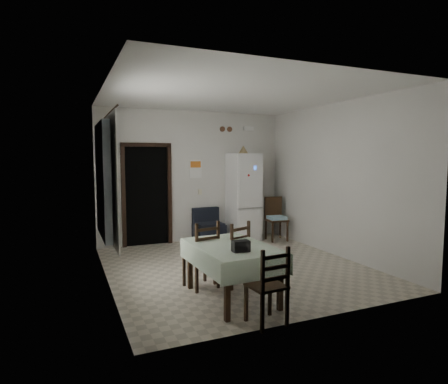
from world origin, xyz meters
name	(u,v)px	position (x,y,z in m)	size (l,w,h in m)	color
ground	(235,267)	(0.00, 0.00, 0.00)	(4.50, 4.50, 0.00)	#ACA38D
ceiling	(236,95)	(0.00, 0.00, 2.90)	(4.20, 4.50, 0.02)	white
wall_back	(193,176)	(0.00, 2.25, 1.45)	(4.20, 0.02, 2.90)	silver
wall_front	(319,195)	(0.00, -2.25, 1.45)	(4.20, 0.02, 2.90)	silver
wall_left	(106,186)	(-2.10, 0.00, 1.45)	(0.02, 4.50, 2.90)	silver
wall_right	(336,180)	(2.10, 0.00, 1.45)	(0.02, 4.50, 2.90)	silver
doorway	(145,195)	(-1.05, 2.45, 1.06)	(1.06, 0.52, 2.22)	black
window_recess	(103,180)	(-2.15, -0.20, 1.55)	(0.10, 1.20, 1.60)	silver
curtain	(111,180)	(-2.04, -0.20, 1.55)	(0.02, 1.45, 1.85)	silver
curtain_rod	(110,112)	(-2.03, -0.20, 2.50)	(0.02, 0.02, 1.60)	black
calendar	(196,169)	(0.05, 2.24, 1.62)	(0.28, 0.02, 0.40)	white
calendar_image	(196,164)	(0.05, 2.23, 1.72)	(0.24, 0.01, 0.14)	orange
light_switch	(200,192)	(0.15, 2.24, 1.10)	(0.08, 0.02, 0.12)	beige
vent_left	(222,129)	(0.70, 2.23, 2.52)	(0.12, 0.12, 0.03)	brown
vent_right	(230,129)	(0.88, 2.23, 2.52)	(0.12, 0.12, 0.03)	brown
emergency_light	(248,128)	(1.35, 2.21, 2.55)	(0.25, 0.07, 0.09)	white
fridge	(244,197)	(1.10, 1.93, 0.98)	(0.64, 0.64, 1.96)	white
tan_cone	(243,150)	(1.06, 1.88, 2.05)	(0.21, 0.21, 0.18)	tan
navy_seat	(209,226)	(0.25, 1.93, 0.38)	(0.62, 0.60, 0.75)	black
corner_chair	(277,219)	(1.73, 1.51, 0.49)	(0.42, 0.42, 0.98)	black
dining_table	(232,272)	(-0.65, -1.29, 0.36)	(0.92, 1.39, 0.72)	#9EB298
black_bag	(241,246)	(-0.69, -1.65, 0.79)	(0.21, 0.13, 0.14)	black
dining_chair_far_left	(201,254)	(-0.88, -0.71, 0.49)	(0.42, 0.42, 0.98)	black
dining_chair_far_right	(232,253)	(-0.43, -0.79, 0.48)	(0.41, 0.41, 0.95)	black
dining_chair_near_head	(266,285)	(-0.61, -2.14, 0.45)	(0.39, 0.39, 0.90)	black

